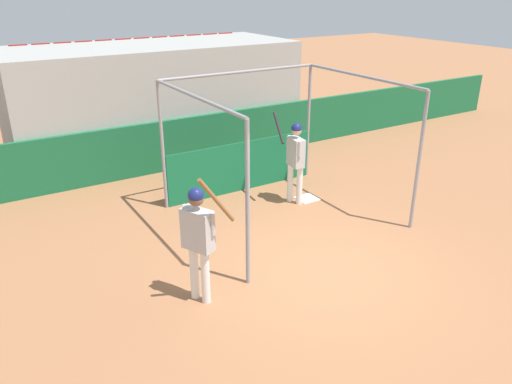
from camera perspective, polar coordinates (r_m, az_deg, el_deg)
ground_plane at (r=8.54m, az=8.03°, el=-8.97°), size 60.00×60.00×0.00m
outfield_wall at (r=12.95m, az=-8.64°, el=5.50°), size 24.00×0.12×1.30m
bleacher_section at (r=14.24m, az=-11.57°, el=10.38°), size 7.60×3.20×2.98m
batting_cage at (r=10.72m, az=0.01°, el=4.93°), size 3.80×3.48×2.74m
home_plate at (r=11.19m, az=5.84°, el=-0.73°), size 0.44×0.44×0.02m
player_batter at (r=10.61m, az=4.50°, el=4.21°), size 0.53×0.92×1.92m
player_waiting at (r=7.25m, az=-6.61°, el=-4.77°), size 0.63×0.66×2.12m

